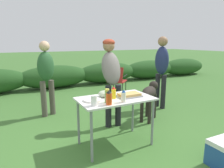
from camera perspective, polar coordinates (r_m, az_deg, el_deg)
ground_plane at (r=3.22m, az=0.93°, el=-16.76°), size 60.00×60.00×0.00m
shrub_hedge at (r=7.05m, az=-16.02°, el=2.03°), size 14.40×0.90×0.76m
folding_table at (r=2.96m, az=0.97°, el=-5.42°), size 1.10×0.64×0.74m
food_tray at (r=3.00m, az=4.93°, el=-3.18°), size 0.36×0.22×0.06m
plate_stack at (r=2.81m, az=-5.69°, el=-4.57°), size 0.25×0.25×0.02m
mixing_bowl at (r=2.99m, az=-2.19°, el=-2.79°), size 0.18×0.18×0.09m
paper_cup_stack at (r=2.58m, az=-5.15°, el=-4.73°), size 0.08×0.08×0.14m
relish_jar at (r=2.70m, az=-1.41°, el=-3.42°), size 0.06×0.06×0.19m
mayo_bottle at (r=2.72m, az=3.31°, el=-3.50°), size 0.06×0.06×0.18m
mustard_bottle at (r=2.89m, az=0.47°, el=-2.50°), size 0.07×0.07×0.18m
hot_sauce_bottle at (r=2.61m, az=-0.88°, el=-3.94°), size 0.08×0.08×0.20m
standing_person_with_beanie at (r=3.65m, az=-0.26°, el=3.46°), size 0.40×0.51×1.60m
standing_person_in_gray_fleece at (r=4.32m, az=-18.31°, el=3.31°), size 0.43×0.37×1.57m
standing_person_in_olive_jacket at (r=4.76m, az=13.98°, el=5.15°), size 0.28×0.37×1.67m
dog at (r=4.05m, az=10.69°, el=-2.90°), size 0.74×0.56×0.74m
camp_chair_green_behind_table at (r=5.88m, az=1.35°, el=1.43°), size 0.74×0.74×0.83m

